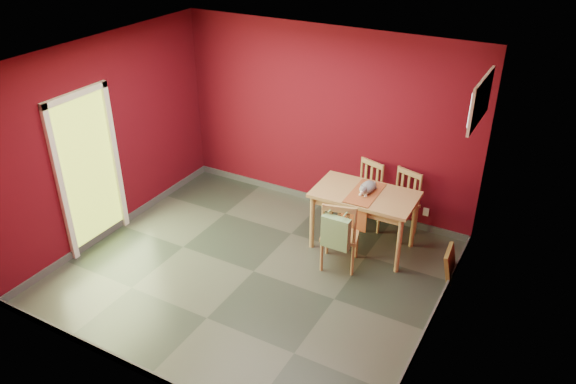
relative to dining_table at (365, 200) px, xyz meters
The scene contains 13 objects.
ground 1.70m from the dining_table, 129.61° to the right, with size 4.50×4.50×0.00m, color #2D342D.
room_shell 1.68m from the dining_table, 129.61° to the right, with size 4.50×4.50×4.50m.
doorway 3.60m from the dining_table, 153.73° to the right, with size 0.06×1.01×2.13m.
window 2.06m from the dining_table, ahead, with size 0.05×0.90×0.50m.
outlet_plate 1.10m from the dining_table, 52.36° to the left, with size 0.08×0.01×0.12m, color silver.
dining_table is the anchor object (origin of this frame).
table_runner 0.13m from the dining_table, 90.00° to the right, with size 0.36×0.72×0.36m.
chair_far_left 0.72m from the dining_table, 111.28° to the left, with size 0.54×0.54×0.92m.
chair_far_right 0.71m from the dining_table, 61.84° to the left, with size 0.54×0.54×0.92m.
chair_near 0.60m from the dining_table, 99.24° to the right, with size 0.56×0.56×0.97m.
tote_bag 0.78m from the dining_table, 93.77° to the right, with size 0.35×0.20×0.49m.
cat 0.20m from the dining_table, 76.46° to the left, with size 0.19×0.37×0.18m, color slate, non-canonical shape.
picture_frame 1.32m from the dining_table, ahead, with size 0.16×0.41×0.40m.
Camera 1 is at (3.16, -4.82, 4.32)m, focal length 35.00 mm.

